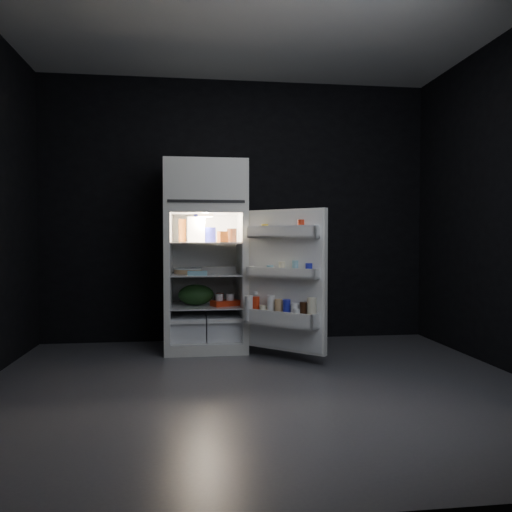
{
  "coord_description": "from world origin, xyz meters",
  "views": [
    {
      "loc": [
        -0.48,
        -3.5,
        1.05
      ],
      "look_at": [
        0.1,
        1.0,
        0.9
      ],
      "focal_mm": 35.0,
      "sensor_mm": 36.0,
      "label": 1
    }
  ],
  "objects": [
    {
      "name": "mayo_jar",
      "position": [
        -0.3,
        1.29,
        1.1
      ],
      "size": [
        0.12,
        0.12,
        0.14
      ],
      "primitive_type": "cylinder",
      "rotation": [
        0.0,
        0.0,
        0.2
      ],
      "color": "#1E23A4",
      "rests_on": "refrigerator"
    },
    {
      "name": "floor",
      "position": [
        0.0,
        0.0,
        0.0
      ],
      "size": [
        4.0,
        3.4,
        0.0
      ],
      "primitive_type": "cube",
      "color": "#4E4E53",
      "rests_on": "ground"
    },
    {
      "name": "small_can_silver",
      "position": [
        -0.08,
        1.38,
        0.47
      ],
      "size": [
        0.07,
        0.07,
        0.09
      ],
      "primitive_type": "cylinder",
      "rotation": [
        0.0,
        0.0,
        -0.26
      ],
      "color": "#B9B9BD",
      "rests_on": "refrigerator"
    },
    {
      "name": "wall_back",
      "position": [
        0.0,
        1.7,
        1.35
      ],
      "size": [
        4.0,
        0.0,
        2.7
      ],
      "primitive_type": "cube",
      "color": "black",
      "rests_on": "ground"
    },
    {
      "name": "pie",
      "position": [
        -0.5,
        1.32,
        0.75
      ],
      "size": [
        0.33,
        0.33,
        0.04
      ],
      "primitive_type": "cylinder",
      "rotation": [
        0.0,
        0.0,
        0.12
      ],
      "color": "tan",
      "rests_on": "refrigerator"
    },
    {
      "name": "yogurt_tray",
      "position": [
        -0.16,
        1.18,
        0.45
      ],
      "size": [
        0.3,
        0.24,
        0.05
      ],
      "primitive_type": "cube",
      "rotation": [
        0.0,
        0.0,
        0.41
      ],
      "color": "red",
      "rests_on": "refrigerator"
    },
    {
      "name": "amber_bottle",
      "position": [
        -0.57,
        1.33,
        1.14
      ],
      "size": [
        0.08,
        0.08,
        0.22
      ],
      "primitive_type": "cylinder",
      "rotation": [
        0.0,
        0.0,
        -0.09
      ],
      "color": "#BE5F1E",
      "rests_on": "refrigerator"
    },
    {
      "name": "produce_bag",
      "position": [
        -0.44,
        1.27,
        0.52
      ],
      "size": [
        0.38,
        0.34,
        0.2
      ],
      "primitive_type": "ellipsoid",
      "rotation": [
        0.0,
        0.0,
        0.18
      ],
      "color": "#193815",
      "rests_on": "refrigerator"
    },
    {
      "name": "flat_package",
      "position": [
        -0.43,
        1.03,
        0.75
      ],
      "size": [
        0.18,
        0.1,
        0.04
      ],
      "primitive_type": "cube",
      "rotation": [
        0.0,
        0.0,
        -0.07
      ],
      "color": "#80B6C5",
      "rests_on": "refrigerator"
    },
    {
      "name": "wall_front",
      "position": [
        0.0,
        -1.7,
        1.35
      ],
      "size": [
        4.0,
        0.0,
        2.7
      ],
      "primitive_type": "cube",
      "color": "black",
      "rests_on": "ground"
    },
    {
      "name": "small_can_red",
      "position": [
        -0.2,
        1.45,
        0.47
      ],
      "size": [
        0.09,
        0.09,
        0.09
      ],
      "primitive_type": "cylinder",
      "rotation": [
        0.0,
        0.0,
        0.34
      ],
      "color": "red",
      "rests_on": "refrigerator"
    },
    {
      "name": "egg_carton",
      "position": [
        -0.22,
        1.26,
        0.76
      ],
      "size": [
        0.33,
        0.13,
        0.07
      ],
      "primitive_type": "cube",
      "rotation": [
        0.0,
        0.0,
        -0.02
      ],
      "color": "gray",
      "rests_on": "refrigerator"
    },
    {
      "name": "refrigerator",
      "position": [
        -0.35,
        1.32,
        0.96
      ],
      "size": [
        0.76,
        0.71,
        1.78
      ],
      "color": "white",
      "rests_on": "ground"
    },
    {
      "name": "ceiling",
      "position": [
        0.0,
        0.0,
        2.7
      ],
      "size": [
        4.0,
        3.4,
        0.0
      ],
      "primitive_type": "cube",
      "color": "silver",
      "rests_on": "ground"
    },
    {
      "name": "fridge_door",
      "position": [
        0.31,
        0.69,
        0.68
      ],
      "size": [
        0.66,
        0.62,
        1.22
      ],
      "color": "white",
      "rests_on": "ground"
    },
    {
      "name": "jam_jar",
      "position": [
        -0.1,
        1.3,
        1.09
      ],
      "size": [
        0.12,
        0.12,
        0.13
      ],
      "primitive_type": "cylinder",
      "rotation": [
        0.0,
        0.0,
        0.31
      ],
      "color": "black",
      "rests_on": "refrigerator"
    },
    {
      "name": "small_carton",
      "position": [
        -0.2,
        1.08,
        1.08
      ],
      "size": [
        0.1,
        0.09,
        0.1
      ],
      "primitive_type": "cube",
      "rotation": [
        0.0,
        0.0,
        0.42
      ],
      "color": "orange",
      "rests_on": "refrigerator"
    },
    {
      "name": "milk_jug",
      "position": [
        -0.44,
        1.35,
        1.15
      ],
      "size": [
        0.17,
        0.17,
        0.24
      ],
      "primitive_type": "cube",
      "rotation": [
        0.0,
        0.0,
        -0.03
      ],
      "color": "white",
      "rests_on": "refrigerator"
    },
    {
      "name": "wrapped_pkg",
      "position": [
        -0.15,
        1.41,
        0.75
      ],
      "size": [
        0.16,
        0.14,
        0.05
      ],
      "primitive_type": "cube",
      "rotation": [
        0.0,
        0.0,
        -0.25
      ],
      "color": "beige",
      "rests_on": "refrigerator"
    }
  ]
}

